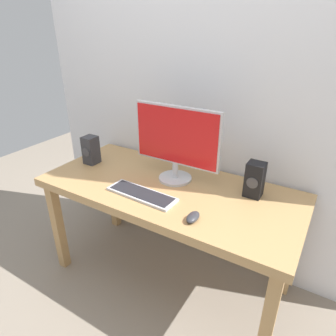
% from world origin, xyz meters
% --- Properties ---
extents(ground_plane, '(6.00, 6.00, 0.00)m').
position_xyz_m(ground_plane, '(0.00, 0.00, 0.00)').
color(ground_plane, gray).
extents(wall_back, '(2.48, 0.04, 3.00)m').
position_xyz_m(wall_back, '(0.00, 0.39, 1.50)').
color(wall_back, silver).
rests_on(wall_back, ground_plane).
extents(desk, '(1.55, 0.70, 0.73)m').
position_xyz_m(desk, '(0.00, 0.00, 0.65)').
color(desk, tan).
rests_on(desk, ground_plane).
extents(monitor, '(0.55, 0.20, 0.46)m').
position_xyz_m(monitor, '(-0.01, 0.11, 0.98)').
color(monitor, silver).
rests_on(monitor, desk).
extents(keyboard_primary, '(0.42, 0.15, 0.02)m').
position_xyz_m(keyboard_primary, '(-0.07, -0.17, 0.74)').
color(keyboard_primary, silver).
rests_on(keyboard_primary, desk).
extents(mouse, '(0.06, 0.11, 0.03)m').
position_xyz_m(mouse, '(0.28, -0.23, 0.74)').
color(mouse, '#333338').
rests_on(mouse, desk).
extents(speaker_right, '(0.10, 0.09, 0.20)m').
position_xyz_m(speaker_right, '(0.46, 0.16, 0.83)').
color(speaker_right, black).
rests_on(speaker_right, desk).
extents(speaker_left, '(0.09, 0.10, 0.19)m').
position_xyz_m(speaker_left, '(-0.63, 0.01, 0.82)').
color(speaker_left, '#333338').
rests_on(speaker_left, desk).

